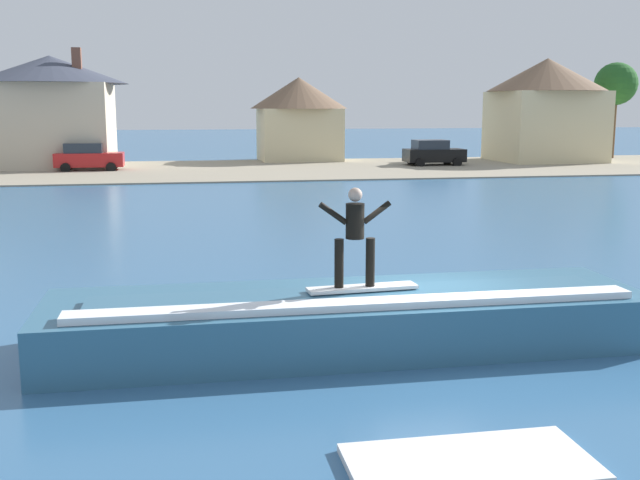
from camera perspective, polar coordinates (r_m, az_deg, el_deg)
The scene contains 12 objects.
ground_plane at distance 14.10m, azimuth 7.86°, elevation -7.44°, with size 260.00×260.00×0.00m, color #34628D.
wave_crest at distance 13.48m, azimuth 2.17°, elevation -5.95°, with size 10.50×2.81×1.06m.
surfboard at distance 13.25m, azimuth 3.19°, elevation -3.60°, with size 1.97×0.55×0.06m.
surfer at distance 13.01m, azimuth 2.63°, elevation 0.63°, with size 1.27×0.32×1.72m.
shoreline_bank at distance 51.25m, azimuth -5.63°, elevation 5.28°, with size 120.00×16.97×0.09m.
car_near_shore at distance 52.08m, azimuth -16.97°, elevation 5.97°, with size 4.32×2.16×1.86m.
car_far_shore at distance 54.86m, azimuth 8.48°, elevation 6.48°, with size 4.17×2.29×1.86m.
house_with_chimney at distance 56.49m, azimuth -19.44°, elevation 9.44°, with size 10.51×10.51×8.09m.
house_gabled_white at distance 60.90m, azimuth 16.56°, elevation 9.67°, with size 8.96×8.96×7.76m.
house_small_cottage at distance 59.59m, azimuth -1.60°, elevation 9.35°, with size 7.51×7.51×6.40m.
tree_tall_bare at distance 65.90m, azimuth 21.28°, elevation 10.78°, with size 3.35×3.35×7.63m.
whitewater_patch at distance 9.50m, azimuth 11.17°, elevation -16.11°, with size 2.91×1.42×0.10m.
Camera 1 is at (-4.30, -12.76, 4.20)m, focal length 42.72 mm.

